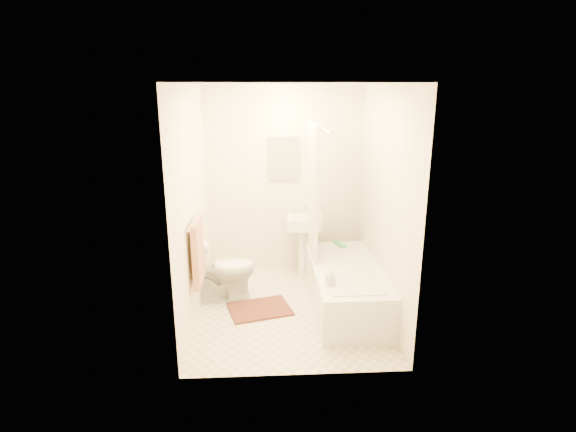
{
  "coord_description": "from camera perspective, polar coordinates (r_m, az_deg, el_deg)",
  "views": [
    {
      "loc": [
        -0.26,
        -4.51,
        2.36
      ],
      "look_at": [
        0.0,
        0.25,
        1.0
      ],
      "focal_mm": 28.0,
      "sensor_mm": 36.0,
      "label": 1
    }
  ],
  "objects": [
    {
      "name": "bath_mat",
      "position": [
        5.07,
        -3.61,
        -11.69
      ],
      "size": [
        0.76,
        0.65,
        0.02
      ],
      "primitive_type": "cube",
      "rotation": [
        0.0,
        0.0,
        0.27
      ],
      "color": "#47211B",
      "rests_on": "floor"
    },
    {
      "name": "bathtub",
      "position": [
        5.1,
        7.34,
        -8.84
      ],
      "size": [
        0.74,
        1.68,
        0.47
      ],
      "primitive_type": null,
      "color": "white",
      "rests_on": "floor"
    },
    {
      "name": "floor",
      "position": [
        5.1,
        0.16,
        -11.66
      ],
      "size": [
        2.4,
        2.4,
        0.0
      ],
      "primitive_type": "plane",
      "color": "beige",
      "rests_on": "ground"
    },
    {
      "name": "curtain_rod",
      "position": [
        4.66,
        3.87,
        11.46
      ],
      "size": [
        0.03,
        1.7,
        0.03
      ],
      "primitive_type": "cylinder",
      "rotation": [
        1.57,
        0.0,
        0.0
      ],
      "color": "silver",
      "rests_on": "wall_back"
    },
    {
      "name": "shower_curtain",
      "position": [
        5.17,
        3.18,
        3.16
      ],
      "size": [
        0.04,
        0.8,
        1.55
      ],
      "primitive_type": "cube",
      "color": "silver",
      "rests_on": "curtain_rod"
    },
    {
      "name": "towel_bar",
      "position": [
        4.5,
        -11.95,
        -0.71
      ],
      "size": [
        0.02,
        0.6,
        0.02
      ],
      "primitive_type": "cylinder",
      "rotation": [
        1.57,
        0.0,
        0.0
      ],
      "color": "silver",
      "rests_on": "wall_left"
    },
    {
      "name": "mirror",
      "position": [
        5.76,
        -0.51,
        7.34
      ],
      "size": [
        0.4,
        0.03,
        0.55
      ],
      "primitive_type": "cube",
      "color": "white",
      "rests_on": "wall_back"
    },
    {
      "name": "sink",
      "position": [
        5.81,
        2.09,
        -3.45
      ],
      "size": [
        0.47,
        0.39,
        0.86
      ],
      "primitive_type": null,
      "rotation": [
        0.0,
        0.0,
        -0.1
      ],
      "color": "white",
      "rests_on": "floor"
    },
    {
      "name": "soap_bottle",
      "position": [
        4.5,
        5.44,
        -7.76
      ],
      "size": [
        0.1,
        0.1,
        0.17
      ],
      "primitive_type": "imported",
      "rotation": [
        0.0,
        0.0,
        0.28
      ],
      "color": "silver",
      "rests_on": "bathtub"
    },
    {
      "name": "scrub_brush",
      "position": [
        5.61,
        6.58,
        -3.61
      ],
      "size": [
        0.13,
        0.23,
        0.04
      ],
      "primitive_type": "cube",
      "rotation": [
        0.0,
        0.0,
        0.33
      ],
      "color": "#4ABD69",
      "rests_on": "bathtub"
    },
    {
      "name": "wall_right",
      "position": [
        4.82,
        12.12,
        1.65
      ],
      "size": [
        0.02,
        2.4,
        2.4
      ],
      "primitive_type": "cube",
      "color": "beige",
      "rests_on": "ground"
    },
    {
      "name": "toilet_paper",
      "position": [
        4.96,
        -10.73,
        -3.91
      ],
      "size": [
        0.11,
        0.12,
        0.12
      ],
      "primitive_type": "cylinder",
      "rotation": [
        0.0,
        1.57,
        0.0
      ],
      "color": "white",
      "rests_on": "wall_left"
    },
    {
      "name": "wall_back",
      "position": [
        5.83,
        -0.52,
        4.45
      ],
      "size": [
        2.0,
        0.02,
        2.4
      ],
      "primitive_type": "cube",
      "color": "beige",
      "rests_on": "ground"
    },
    {
      "name": "wall_left",
      "position": [
        4.71,
        -12.06,
        1.32
      ],
      "size": [
        0.02,
        2.4,
        2.4
      ],
      "primitive_type": "cube",
      "color": "beige",
      "rests_on": "ground"
    },
    {
      "name": "ceiling",
      "position": [
        4.52,
        0.18,
        16.43
      ],
      "size": [
        2.4,
        2.4,
        0.0
      ],
      "primitive_type": "plane",
      "color": "white",
      "rests_on": "ground"
    },
    {
      "name": "toilet",
      "position": [
        5.23,
        -8.32,
        -6.72
      ],
      "size": [
        0.79,
        0.51,
        0.72
      ],
      "primitive_type": "imported",
      "rotation": [
        0.0,
        0.0,
        1.71
      ],
      "color": "white",
      "rests_on": "floor"
    },
    {
      "name": "towel",
      "position": [
        4.59,
        -11.35,
        -4.53
      ],
      "size": [
        0.06,
        0.45,
        0.66
      ],
      "primitive_type": "cube",
      "color": "#CC7266",
      "rests_on": "towel_bar"
    }
  ]
}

